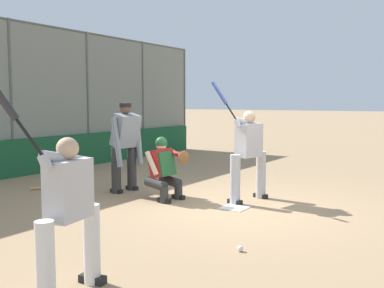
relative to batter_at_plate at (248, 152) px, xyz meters
name	(u,v)px	position (x,y,z in m)	size (l,w,h in m)	color
ground_plane	(234,208)	(0.64, 0.05, -0.91)	(160.00, 160.00, 0.00)	#9E7F5B
home_plate_marker	(234,208)	(0.64, 0.05, -0.90)	(0.43, 0.43, 0.01)	white
backstop_fence	(11,95)	(0.64, -6.05, 1.09)	(15.26, 0.08, 3.83)	#515651
padding_wall	(16,158)	(0.64, -5.95, -0.45)	(14.88, 0.18, 0.91)	#19512D
bleachers_beyond	(16,150)	(-1.00, -8.20, -0.53)	(10.63, 1.95, 1.16)	slate
batter_at_plate	(248,152)	(0.00, 0.00, 0.00)	(0.93, 0.80, 2.21)	#B7B7BC
catcher_behind_plate	(165,167)	(0.75, -1.35, -0.30)	(0.63, 0.76, 1.19)	#333333
umpire_home	(125,144)	(0.57, -2.47, 0.07)	(0.74, 0.50, 1.82)	#333333
batter_on_deck	(68,211)	(4.64, 0.37, -0.08)	(1.08, 0.60, 2.15)	silver
spare_bat_near_backstop	(47,187)	(1.27, -4.06, -0.88)	(0.77, 0.49, 0.07)	black
baseball_loose	(240,249)	(2.61, 1.16, -0.87)	(0.07, 0.07, 0.07)	white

